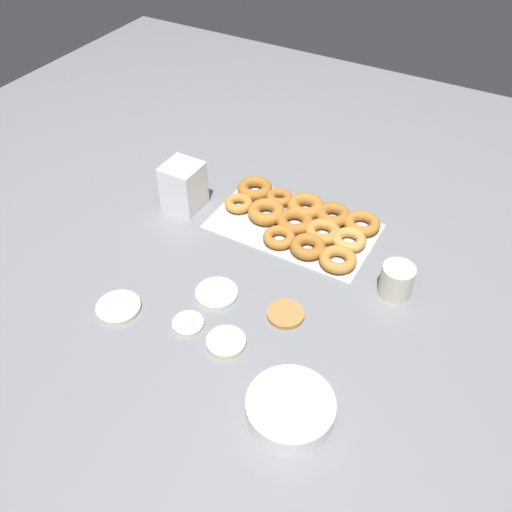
{
  "coord_description": "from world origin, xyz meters",
  "views": [
    {
      "loc": [
        -0.55,
        0.87,
        1.07
      ],
      "look_at": [
        -0.01,
        -0.08,
        0.04
      ],
      "focal_mm": 38.0,
      "sensor_mm": 36.0,
      "label": 1
    }
  ],
  "objects": [
    {
      "name": "paper_cup",
      "position": [
        -0.39,
        -0.18,
        0.05
      ],
      "size": [
        0.09,
        0.09,
        0.09
      ],
      "color": "beige",
      "rests_on": "ground_plane"
    },
    {
      "name": "donut_tray",
      "position": [
        -0.05,
        -0.31,
        0.02
      ],
      "size": [
        0.49,
        0.29,
        0.05
      ],
      "color": "silver",
      "rests_on": "ground_plane"
    },
    {
      "name": "pancake_3",
      "position": [
        0.22,
        0.23,
        0.01
      ],
      "size": [
        0.12,
        0.12,
        0.01
      ],
      "primitive_type": "cylinder",
      "color": "beige",
      "rests_on": "ground_plane"
    },
    {
      "name": "batter_bowl",
      "position": [
        -0.31,
        0.29,
        0.02
      ],
      "size": [
        0.2,
        0.2,
        0.05
      ],
      "color": "white",
      "rests_on": "ground_plane"
    },
    {
      "name": "pancake_2",
      "position": [
        -0.08,
        0.19,
        0.01
      ],
      "size": [
        0.1,
        0.1,
        0.01
      ],
      "primitive_type": "cylinder",
      "color": "beige",
      "rests_on": "ground_plane"
    },
    {
      "name": "pancake_0",
      "position": [
        -0.17,
        0.04,
        0.01
      ],
      "size": [
        0.1,
        0.1,
        0.01
      ],
      "primitive_type": "cylinder",
      "color": "#B27F42",
      "rests_on": "ground_plane"
    },
    {
      "name": "ground_plane",
      "position": [
        0.0,
        0.0,
        0.0
      ],
      "size": [
        3.0,
        3.0,
        0.0
      ],
      "primitive_type": "plane",
      "color": "gray"
    },
    {
      "name": "pancake_4",
      "position": [
        0.03,
        0.06,
        0.01
      ],
      "size": [
        0.11,
        0.11,
        0.01
      ],
      "primitive_type": "cylinder",
      "color": "silver",
      "rests_on": "ground_plane"
    },
    {
      "name": "pancake_1",
      "position": [
        0.03,
        0.19,
        0.01
      ],
      "size": [
        0.08,
        0.08,
        0.01
      ],
      "primitive_type": "cylinder",
      "color": "beige",
      "rests_on": "ground_plane"
    },
    {
      "name": "container_stack",
      "position": [
        0.32,
        -0.22,
        0.08
      ],
      "size": [
        0.11,
        0.11,
        0.15
      ],
      "color": "white",
      "rests_on": "ground_plane"
    }
  ]
}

